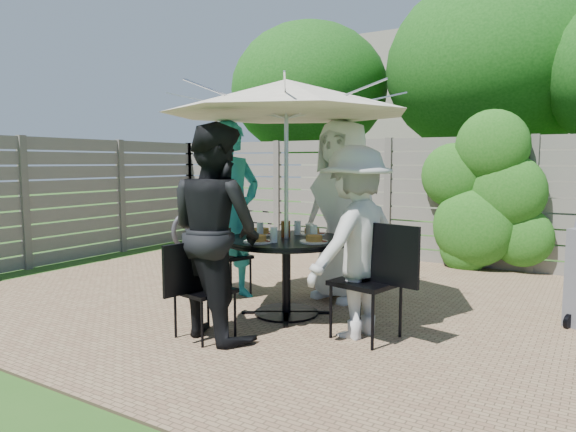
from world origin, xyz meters
The scene contains 22 objects.
backyard_envelope centered at (0.09, 10.29, 2.61)m, with size 60.00×60.00×5.00m.
patio_table centered at (0.22, -0.30, 0.53)m, with size 1.40×1.40×0.76m.
umbrella centered at (0.22, -0.30, 2.08)m, with size 2.81×2.81×2.25m.
chair_back centered at (0.46, 0.63, 0.28)m, with size 0.59×0.72×0.94m.
person_back centered at (0.42, 0.50, 0.96)m, with size 0.94×0.61×1.93m, color silver.
chair_left centered at (-0.72, -0.07, 0.28)m, with size 0.71×0.56×0.93m.
person_left centered at (-0.58, -0.10, 0.96)m, with size 0.70×0.46×1.92m, color teal.
chair_front centered at (-0.01, -1.24, 0.25)m, with size 0.47×0.64×0.85m.
person_front centered at (0.02, -1.11, 0.90)m, with size 0.88×0.68×1.81m, color black.
chair_right centered at (1.16, -0.54, 0.30)m, with size 0.76×0.57×1.00m.
person_right centered at (1.03, -0.50, 0.81)m, with size 1.05×0.60×1.62m, color #B8B7B3.
plate_back centered at (0.31, 0.05, 0.78)m, with size 0.26×0.26×0.06m.
plate_left centered at (-0.13, -0.21, 0.78)m, with size 0.26×0.26×0.06m.
plate_front centered at (0.13, -0.65, 0.78)m, with size 0.26×0.26×0.06m.
plate_right centered at (0.57, -0.39, 0.78)m, with size 0.26×0.26×0.06m.
glass_back centered at (0.18, -0.02, 0.83)m, with size 0.07×0.07×0.14m, color silver.
glass_left centered at (-0.06, -0.34, 0.83)m, with size 0.07×0.07×0.14m, color silver.
glass_front centered at (0.26, -0.58, 0.83)m, with size 0.07×0.07×0.14m, color silver.
glass_right centered at (0.50, -0.26, 0.83)m, with size 0.07×0.07×0.14m, color silver.
syrup_jug centered at (0.17, -0.24, 0.84)m, with size 0.09×0.09×0.16m, color #59280C.
coffee_cup centered at (0.37, -0.11, 0.82)m, with size 0.08×0.08×0.12m, color #C6B293.
bicycle centered at (-2.83, 2.60, 0.54)m, with size 0.72×2.05×1.08m, color #333338.
Camera 1 is at (2.77, -4.43, 1.48)m, focal length 32.00 mm.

